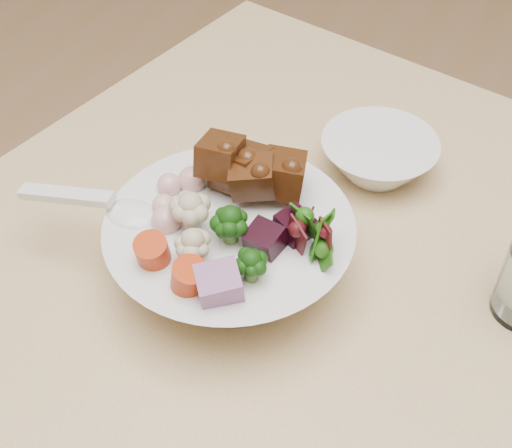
% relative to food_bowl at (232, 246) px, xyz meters
% --- Properties ---
extents(food_bowl, '(0.23, 0.23, 0.12)m').
position_rel_food_bowl_xyz_m(food_bowl, '(0.00, 0.00, 0.00)').
color(food_bowl, white).
rests_on(food_bowl, dining_table).
extents(soup_spoon, '(0.14, 0.05, 0.03)m').
position_rel_food_bowl_xyz_m(soup_spoon, '(-0.11, -0.03, 0.03)').
color(soup_spoon, white).
rests_on(soup_spoon, food_bowl).
extents(side_bowl, '(0.13, 0.13, 0.04)m').
position_rel_food_bowl_xyz_m(side_bowl, '(0.07, 0.21, -0.02)').
color(side_bowl, white).
rests_on(side_bowl, dining_table).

